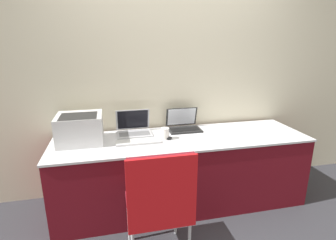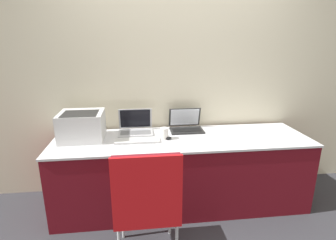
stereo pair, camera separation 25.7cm
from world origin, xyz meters
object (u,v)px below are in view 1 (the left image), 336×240
Objects in this scene: coffee_cup at (165,134)px; mouse at (168,138)px; laptop_left at (134,129)px; laptop_right at (184,125)px; printer at (80,128)px; external_keyboard at (139,142)px; chair at (159,199)px.

mouse is (0.03, -0.02, -0.04)m from coffee_cup.
laptop_left is 3.07× the size of coffee_cup.
laptop_right is (0.54, 0.02, -0.00)m from laptop_left.
printer is 1.07m from laptop_right.
coffee_cup is 0.06m from mouse.
mouse is (0.29, 0.02, 0.01)m from external_keyboard.
printer is 0.80m from coffee_cup.
chair is at bearing -114.52° from laptop_right.
laptop_left is 0.82× the size of external_keyboard.
laptop_left reaches higher than mouse.
chair is (0.06, -0.74, -0.16)m from external_keyboard.
chair is at bearing -105.01° from coffee_cup.
mouse is (0.82, -0.12, -0.13)m from printer.
mouse is (-0.23, -0.27, -0.03)m from laptop_right.
laptop_right is at bearing 43.90° from coffee_cup.
mouse is (0.31, -0.25, -0.04)m from laptop_left.
chair is (-0.21, -0.78, -0.21)m from coffee_cup.
coffee_cup is at bearing 74.99° from chair.
mouse is at bearing -130.38° from laptop_right.
printer is at bearing 165.67° from external_keyboard.
external_keyboard is (0.02, -0.27, -0.04)m from laptop_left.
laptop_right is at bearing 28.83° from external_keyboard.
printer is 0.96× the size of external_keyboard.
printer is at bearing 173.06° from coffee_cup.
coffee_cup is at bearing -39.53° from laptop_left.
laptop_left is 1.03m from chair.
printer is at bearing 123.82° from chair.
coffee_cup is (0.28, -0.23, 0.00)m from laptop_left.
laptop_right is 0.60m from external_keyboard.
mouse is 0.08× the size of chair.
printer reaches higher than laptop_right.
laptop_right is 3.03× the size of coffee_cup.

